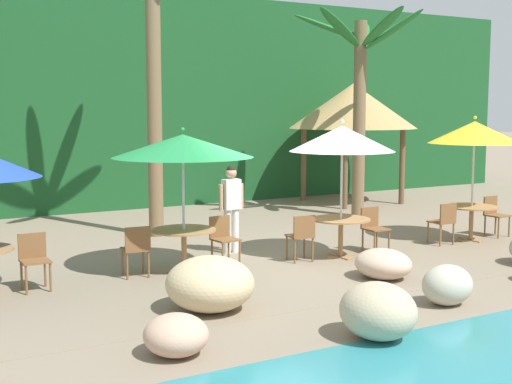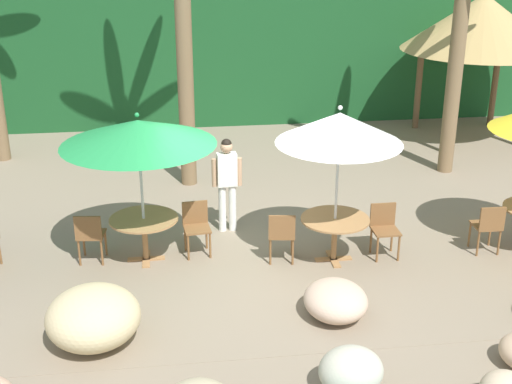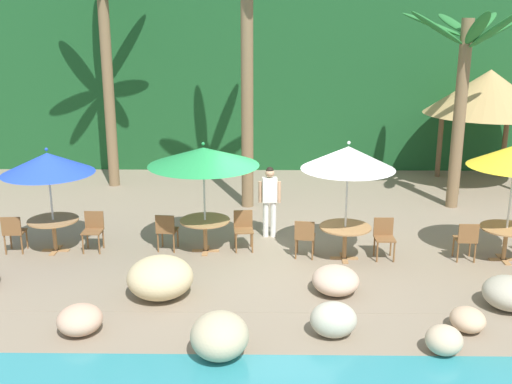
{
  "view_description": "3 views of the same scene",
  "coord_description": "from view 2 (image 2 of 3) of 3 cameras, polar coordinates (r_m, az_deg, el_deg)",
  "views": [
    {
      "loc": [
        -6.32,
        -10.38,
        2.79
      ],
      "look_at": [
        -0.36,
        0.04,
        1.33
      ],
      "focal_mm": 48.58,
      "sensor_mm": 36.0,
      "label": 1
    },
    {
      "loc": [
        -1.16,
        -9.93,
        5.23
      ],
      "look_at": [
        0.17,
        0.17,
        1.16
      ],
      "focal_mm": 48.83,
      "sensor_mm": 36.0,
      "label": 2
    },
    {
      "loc": [
        -0.32,
        -12.47,
        5.06
      ],
      "look_at": [
        -0.5,
        0.43,
        1.35
      ],
      "focal_mm": 43.34,
      "sensor_mm": 36.0,
      "label": 3
    }
  ],
  "objects": [
    {
      "name": "dining_table_green",
      "position": [
        11.25,
        -9.15,
        -2.71
      ],
      "size": [
        1.1,
        1.1,
        0.74
      ],
      "color": "#A37547",
      "rests_on": "ground"
    },
    {
      "name": "chair_white_seaward",
      "position": [
        11.53,
        10.46,
        -2.75
      ],
      "size": [
        0.42,
        0.43,
        0.87
      ],
      "color": "brown",
      "rests_on": "ground"
    },
    {
      "name": "rock_seawall",
      "position": [
        8.81,
        6.6,
        -11.98
      ],
      "size": [
        15.66,
        3.49,
        0.87
      ],
      "color": "#CBB191",
      "rests_on": "ground"
    },
    {
      "name": "dining_table_white",
      "position": [
        11.18,
        6.48,
        -2.74
      ],
      "size": [
        1.1,
        1.1,
        0.74
      ],
      "color": "#A37547",
      "rests_on": "ground"
    },
    {
      "name": "chair_yellow_inland",
      "position": [
        11.99,
        18.51,
        -2.58
      ],
      "size": [
        0.43,
        0.44,
        0.87
      ],
      "color": "brown",
      "rests_on": "ground"
    },
    {
      "name": "terrace_deck",
      "position": [
        11.28,
        -0.73,
        -5.81
      ],
      "size": [
        18.0,
        5.2,
        0.01
      ],
      "color": "gray",
      "rests_on": "ground"
    },
    {
      "name": "palm_tree_third",
      "position": [
        15.02,
        16.59,
        14.87
      ],
      "size": [
        3.3,
        3.4,
        5.21
      ],
      "color": "brown",
      "rests_on": "ground"
    },
    {
      "name": "foliage_backdrop",
      "position": [
        19.09,
        -4.08,
        15.04
      ],
      "size": [
        28.0,
        2.4,
        6.0
      ],
      "color": "#194C23",
      "rests_on": "ground"
    },
    {
      "name": "palapa_hut",
      "position": [
        17.76,
        18.03,
        13.02
      ],
      "size": [
        3.76,
        3.76,
        3.51
      ],
      "color": "brown",
      "rests_on": "ground"
    },
    {
      "name": "chair_white_inland",
      "position": [
        11.08,
        2.12,
        -3.4
      ],
      "size": [
        0.48,
        0.48,
        0.87
      ],
      "color": "brown",
      "rests_on": "ground"
    },
    {
      "name": "waiter_in_white",
      "position": [
        12.03,
        -2.39,
        1.13
      ],
      "size": [
        0.52,
        0.23,
        1.7
      ],
      "color": "white",
      "rests_on": "ground"
    },
    {
      "name": "umbrella_white",
      "position": [
        10.61,
        6.84,
        5.23
      ],
      "size": [
        1.95,
        1.95,
        2.58
      ],
      "color": "silver",
      "rests_on": "ground"
    },
    {
      "name": "ground_plane",
      "position": [
        11.28,
        -0.73,
        -5.83
      ],
      "size": [
        120.0,
        120.0,
        0.0
      ],
      "primitive_type": "plane",
      "color": "gray"
    },
    {
      "name": "chair_green_seaward",
      "position": [
        11.45,
        -4.92,
        -2.61
      ],
      "size": [
        0.46,
        0.47,
        0.87
      ],
      "color": "brown",
      "rests_on": "ground"
    },
    {
      "name": "umbrella_green",
      "position": [
        10.71,
        -9.64,
        4.83
      ],
      "size": [
        2.39,
        2.39,
        2.47
      ],
      "color": "silver",
      "rests_on": "ground"
    },
    {
      "name": "chair_green_inland",
      "position": [
        11.36,
        -13.44,
        -3.37
      ],
      "size": [
        0.46,
        0.47,
        0.87
      ],
      "color": "brown",
      "rests_on": "ground"
    }
  ]
}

